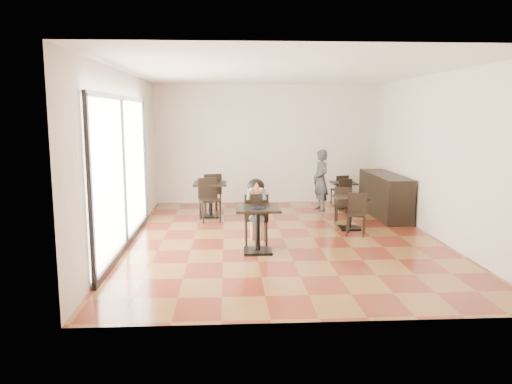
{
  "coord_description": "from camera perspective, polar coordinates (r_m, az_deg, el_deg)",
  "views": [
    {
      "loc": [
        -1.08,
        -9.51,
        2.44
      ],
      "look_at": [
        -0.56,
        -0.48,
        1.0
      ],
      "focal_mm": 35.0,
      "sensor_mm": 36.0,
      "label": 1
    }
  ],
  "objects": [
    {
      "name": "cafe_table_left",
      "position": [
        11.84,
        -5.23,
        -0.89
      ],
      "size": [
        0.94,
        0.94,
        0.81
      ],
      "primitive_type": null,
      "rotation": [
        0.0,
        0.0,
        0.26
      ],
      "color": "black",
      "rests_on": "floor"
    },
    {
      "name": "child",
      "position": [
        9.28,
        -0.02,
        -2.3
      ],
      "size": [
        0.44,
        0.61,
        1.23
      ],
      "primitive_type": null,
      "color": "slate",
      "rests_on": "child_chair"
    },
    {
      "name": "floor",
      "position": [
        9.88,
        3.11,
        -5.26
      ],
      "size": [
        6.0,
        8.0,
        0.01
      ],
      "primitive_type": "cube",
      "color": "brown",
      "rests_on": "ground"
    },
    {
      "name": "plate",
      "position": [
        8.6,
        0.23,
        -1.81
      ],
      "size": [
        0.27,
        0.27,
        0.02
      ],
      "primitive_type": "cylinder",
      "color": "black",
      "rests_on": "child_table"
    },
    {
      "name": "child_table",
      "position": [
        8.78,
        0.19,
        -4.34
      ],
      "size": [
        0.77,
        0.77,
        0.81
      ],
      "primitive_type": null,
      "color": "black",
      "rests_on": "floor"
    },
    {
      "name": "wall_right",
      "position": [
        10.39,
        19.91,
        3.87
      ],
      "size": [
        0.01,
        8.0,
        3.2
      ],
      "primitive_type": "cube",
      "color": "silver",
      "rests_on": "floor"
    },
    {
      "name": "wall_back",
      "position": [
        13.58,
        1.29,
        5.5
      ],
      "size": [
        6.0,
        0.01,
        3.2
      ],
      "primitive_type": "cube",
      "color": "silver",
      "rests_on": "floor"
    },
    {
      "name": "chair_back_b",
      "position": [
        12.54,
        10.51,
        -0.45
      ],
      "size": [
        0.44,
        0.44,
        0.8
      ],
      "primitive_type": null,
      "rotation": [
        0.0,
        0.0,
        0.27
      ],
      "color": "black",
      "rests_on": "floor"
    },
    {
      "name": "storefront_window",
      "position": [
        9.27,
        -15.04,
        2.29
      ],
      "size": [
        0.04,
        4.5,
        2.6
      ],
      "primitive_type": "cube",
      "color": "white",
      "rests_on": "floor"
    },
    {
      "name": "chair_mid_b",
      "position": [
        10.19,
        11.39,
        -2.58
      ],
      "size": [
        0.48,
        0.48,
        0.83
      ],
      "primitive_type": null,
      "rotation": [
        0.0,
        0.0,
        -0.34
      ],
      "color": "black",
      "rests_on": "floor"
    },
    {
      "name": "wall_front",
      "position": [
        5.68,
        7.72,
        0.45
      ],
      "size": [
        6.0,
        0.01,
        3.2
      ],
      "primitive_type": "cube",
      "color": "silver",
      "rests_on": "floor"
    },
    {
      "name": "chair_mid_a",
      "position": [
        11.24,
        9.98,
        -1.46
      ],
      "size": [
        0.48,
        0.48,
        0.83
      ],
      "primitive_type": null,
      "rotation": [
        0.0,
        0.0,
        2.8
      ],
      "color": "black",
      "rests_on": "floor"
    },
    {
      "name": "service_counter",
      "position": [
        12.26,
        14.48,
        -0.35
      ],
      "size": [
        0.6,
        2.4,
        1.0
      ],
      "primitive_type": "cube",
      "color": "black",
      "rests_on": "floor"
    },
    {
      "name": "chair_back_a",
      "position": [
        13.5,
        9.5,
        0.25
      ],
      "size": [
        0.44,
        0.44,
        0.8
      ],
      "primitive_type": null,
      "rotation": [
        0.0,
        0.0,
        3.41
      ],
      "color": "black",
      "rests_on": "floor"
    },
    {
      "name": "wall_left",
      "position": [
        9.74,
        -14.67,
        3.81
      ],
      "size": [
        0.01,
        8.0,
        3.2
      ],
      "primitive_type": "cube",
      "color": "silver",
      "rests_on": "floor"
    },
    {
      "name": "child_chair",
      "position": [
        9.3,
        -0.02,
        -3.07
      ],
      "size": [
        0.44,
        0.44,
        0.98
      ],
      "primitive_type": null,
      "rotation": [
        0.0,
        0.0,
        3.14
      ],
      "color": "black",
      "rests_on": "floor"
    },
    {
      "name": "chair_left_a",
      "position": [
        12.37,
        -5.15,
        -0.07
      ],
      "size": [
        0.54,
        0.54,
        0.98
      ],
      "primitive_type": null,
      "rotation": [
        0.0,
        0.0,
        3.4
      ],
      "color": "black",
      "rests_on": "floor"
    },
    {
      "name": "pizza_slice",
      "position": [
        9.01,
        0.05,
        0.26
      ],
      "size": [
        0.29,
        0.22,
        0.07
      ],
      "primitive_type": null,
      "color": "tan",
      "rests_on": "child"
    },
    {
      "name": "cafe_table_mid",
      "position": [
        10.73,
        10.64,
        -2.36
      ],
      "size": [
        0.84,
        0.84,
        0.69
      ],
      "primitive_type": null,
      "rotation": [
        0.0,
        0.0,
        -0.34
      ],
      "color": "black",
      "rests_on": "floor"
    },
    {
      "name": "ceiling",
      "position": [
        9.6,
        3.28,
        13.57
      ],
      "size": [
        6.0,
        8.0,
        0.01
      ],
      "primitive_type": "cube",
      "color": "white",
      "rests_on": "floor"
    },
    {
      "name": "chair_left_b",
      "position": [
        11.28,
        -5.33,
        -0.96
      ],
      "size": [
        0.54,
        0.54,
        0.98
      ],
      "primitive_type": null,
      "rotation": [
        0.0,
        0.0,
        0.26
      ],
      "color": "black",
      "rests_on": "floor"
    },
    {
      "name": "cafe_table_back",
      "position": [
        13.08,
        9.93,
        -0.35
      ],
      "size": [
        0.78,
        0.78,
        0.67
      ],
      "primitive_type": null,
      "rotation": [
        0.0,
        0.0,
        0.27
      ],
      "color": "black",
      "rests_on": "floor"
    },
    {
      "name": "adult_patron",
      "position": [
        12.59,
        7.41,
        1.34
      ],
      "size": [
        0.5,
        0.64,
        1.53
      ],
      "primitive_type": "imported",
      "rotation": [
        0.0,
        0.0,
        -1.3
      ],
      "color": "#3A3A3F",
      "rests_on": "floor"
    }
  ]
}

